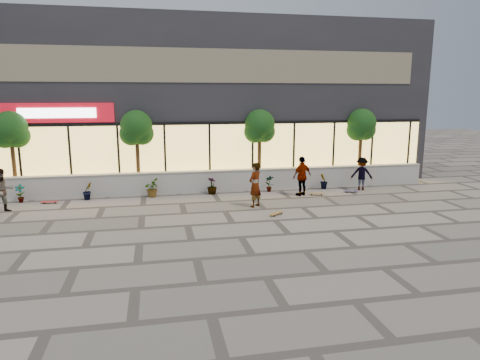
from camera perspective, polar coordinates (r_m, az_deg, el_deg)
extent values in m
plane|color=gray|center=(14.17, 0.17, -7.64)|extent=(80.00, 80.00, 0.00)
cube|color=beige|center=(20.73, -3.68, -0.18)|extent=(22.00, 0.35, 1.00)
cube|color=#B2AFA8|center=(20.63, -3.70, 1.23)|extent=(22.00, 0.42, 0.04)
cube|color=#28272D|center=(25.79, -5.45, 10.40)|extent=(24.00, 9.00, 8.50)
cube|color=#FFD266|center=(21.49, -4.07, 3.46)|extent=(23.04, 0.05, 3.00)
cube|color=black|center=(21.31, -4.12, 7.58)|extent=(23.04, 0.08, 0.15)
cube|color=#AE0C1A|center=(21.53, -23.15, 8.23)|extent=(5.00, 0.10, 0.90)
cube|color=white|center=(21.46, -23.19, 8.22)|extent=(3.40, 0.06, 0.45)
cube|color=brown|center=(21.34, -4.24, 14.97)|extent=(21.60, 0.05, 1.60)
imported|color=#173E13|center=(20.87, -27.28, -1.61)|extent=(0.43, 0.29, 0.81)
imported|color=#173E13|center=(20.26, -19.66, -1.36)|extent=(0.57, 0.57, 0.81)
imported|color=#173E13|center=(20.04, -11.72, -1.07)|extent=(0.68, 0.77, 0.81)
imported|color=#173E13|center=(20.20, -3.75, -0.76)|extent=(0.64, 0.64, 0.81)
imported|color=#173E13|center=(20.74, 3.94, -0.45)|extent=(0.46, 0.35, 0.81)
imported|color=#173E13|center=(21.64, 11.11, -0.15)|extent=(0.55, 0.57, 0.81)
cylinder|color=#4D371B|center=(21.99, -27.94, 2.15)|extent=(0.18, 0.18, 3.24)
sphere|color=#173E13|center=(21.83, -28.31, 6.16)|extent=(1.50, 1.50, 1.50)
sphere|color=#173E13|center=(21.88, -28.89, 5.17)|extent=(1.10, 1.10, 1.10)
sphere|color=#173E13|center=(21.84, -27.56, 5.28)|extent=(1.10, 1.10, 1.10)
cylinder|color=#4D371B|center=(21.07, -13.47, 2.81)|extent=(0.18, 0.18, 3.24)
sphere|color=#173E13|center=(20.91, -13.66, 7.01)|extent=(1.50, 1.50, 1.50)
sphere|color=#173E13|center=(20.90, -14.31, 5.98)|extent=(1.10, 1.10, 1.10)
sphere|color=#173E13|center=(20.98, -12.92, 6.06)|extent=(1.10, 1.10, 1.10)
cylinder|color=#4D371B|center=(21.68, 2.60, 3.33)|extent=(0.18, 0.18, 3.24)
sphere|color=#173E13|center=(21.53, 2.64, 7.42)|extent=(1.50, 1.50, 1.50)
sphere|color=#173E13|center=(21.44, 2.01, 6.44)|extent=(1.10, 1.10, 1.10)
sphere|color=#173E13|center=(21.66, 3.24, 6.48)|extent=(1.10, 1.10, 1.10)
cylinder|color=#4D371B|center=(23.60, 15.70, 3.57)|extent=(0.18, 0.18, 3.24)
sphere|color=#173E13|center=(23.46, 15.90, 7.31)|extent=(1.50, 1.50, 1.50)
sphere|color=#173E13|center=(23.33, 15.36, 6.43)|extent=(1.10, 1.10, 1.10)
sphere|color=#173E13|center=(23.64, 16.34, 6.44)|extent=(1.10, 1.10, 1.10)
imported|color=silver|center=(17.75, 2.03, -0.65)|extent=(0.81, 0.79, 1.87)
imported|color=tan|center=(19.35, -29.08, -1.25)|extent=(1.08, 1.02, 1.76)
imported|color=silver|center=(19.98, 8.28, 0.52)|extent=(1.17, 0.86, 1.84)
imported|color=maroon|center=(21.84, 15.92, 0.81)|extent=(1.20, 0.99, 1.62)
cube|color=olive|center=(16.74, 4.88, -4.43)|extent=(0.71, 0.58, 0.02)
cylinder|color=black|center=(16.97, 5.18, -4.41)|extent=(0.06, 0.05, 0.05)
cylinder|color=black|center=(16.89, 5.54, -4.49)|extent=(0.06, 0.05, 0.05)
cylinder|color=black|center=(16.63, 4.21, -4.72)|extent=(0.06, 0.05, 0.05)
cylinder|color=black|center=(16.55, 4.57, -4.81)|extent=(0.06, 0.05, 0.05)
cube|color=#B32221|center=(20.22, -24.07, -2.66)|extent=(0.75, 0.28, 0.02)
cylinder|color=black|center=(20.21, -23.39, -2.76)|extent=(0.06, 0.03, 0.05)
cylinder|color=black|center=(20.09, -23.52, -2.85)|extent=(0.06, 0.03, 0.05)
cylinder|color=black|center=(20.37, -24.59, -2.76)|extent=(0.06, 0.03, 0.05)
cylinder|color=black|center=(20.25, -24.72, -2.85)|extent=(0.06, 0.03, 0.05)
cube|color=olive|center=(20.30, 10.19, -1.80)|extent=(0.75, 0.38, 0.02)
cylinder|color=black|center=(20.39, 10.79, -1.91)|extent=(0.06, 0.04, 0.05)
cylinder|color=black|center=(20.27, 10.83, -2.00)|extent=(0.06, 0.04, 0.05)
cylinder|color=black|center=(20.35, 9.54, -1.90)|extent=(0.06, 0.04, 0.05)
cylinder|color=black|center=(20.22, 9.57, -1.98)|extent=(0.06, 0.04, 0.05)
cube|color=#494279|center=(21.23, 14.58, -1.42)|extent=(0.73, 0.24, 0.02)
cylinder|color=black|center=(21.38, 15.05, -1.50)|extent=(0.05, 0.03, 0.05)
cylinder|color=black|center=(21.27, 15.18, -1.57)|extent=(0.05, 0.03, 0.05)
cylinder|color=black|center=(21.22, 13.95, -1.54)|extent=(0.05, 0.03, 0.05)
cylinder|color=black|center=(21.11, 14.08, -1.61)|extent=(0.05, 0.03, 0.05)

